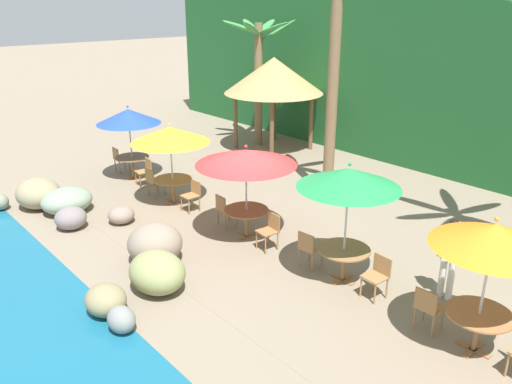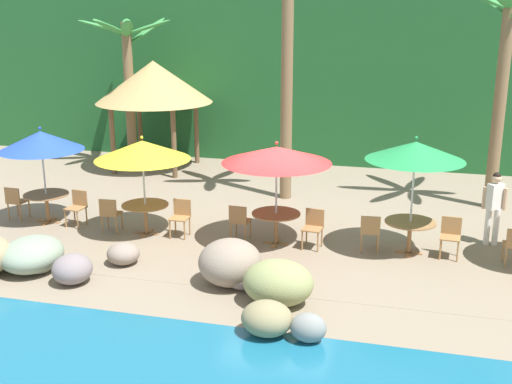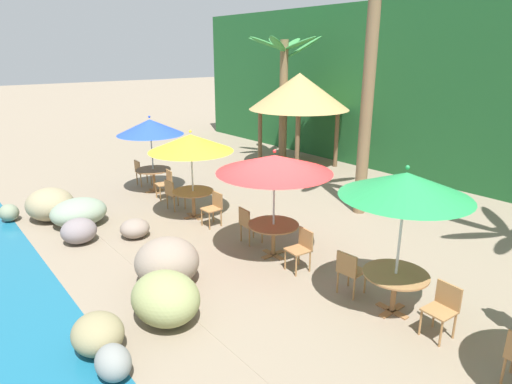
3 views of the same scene
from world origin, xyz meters
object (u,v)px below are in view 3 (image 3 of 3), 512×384
Objects in this scene: umbrella_red at (274,164)px; umbrella_yellow at (191,143)px; umbrella_green at (406,185)px; dining_table_green at (395,280)px; dining_table_red at (273,229)px; palm_tree_second at (371,55)px; chair_blue_seaward at (166,182)px; palapa_hut at (299,92)px; chair_yellow_seaward at (214,206)px; chair_green_inland at (349,270)px; chair_green_seaward at (443,306)px; dining_table_yellow at (193,195)px; chair_red_seaward at (301,247)px; dining_table_blue at (153,173)px; chair_yellow_inland at (173,193)px; chair_blue_inland at (141,171)px; umbrella_blue at (150,127)px; chair_red_inland at (248,223)px; palm_tree_nearest at (283,75)px.

umbrella_yellow is at bearing -177.59° from umbrella_red.
umbrella_green is 2.38× the size of dining_table_green.
dining_table_red is 1.00× the size of dining_table_green.
palm_tree_second is at bearing 134.93° from umbrella_green.
palapa_hut reaches higher than chair_blue_seaward.
chair_yellow_seaward is 0.33× the size of umbrella_green.
chair_blue_seaward reaches higher than dining_table_red.
chair_green_seaward is at bearing 6.61° from chair_green_inland.
dining_table_yellow is (1.89, -0.18, 0.10)m from chair_blue_seaward.
chair_green_seaward is at bearing 3.53° from chair_red_seaward.
umbrella_red is at bearing -0.60° from dining_table_blue.
chair_yellow_inland is (-1.69, -0.26, 0.00)m from chair_yellow_seaward.
chair_yellow_seaward and chair_yellow_inland have the same top height.
dining_table_green is at bearing 2.11° from chair_yellow_seaward.
palapa_hut is (0.44, 5.91, 2.23)m from dining_table_blue.
chair_blue_seaward is 2.74m from chair_yellow_seaward.
chair_red_seaward is at bearing 2.04° from dining_table_yellow.
umbrella_blue is at bearing 3.07° from chair_blue_inland.
umbrella_blue is at bearing 178.95° from chair_red_inland.
chair_green_seaward and chair_green_inland have the same top height.
palapa_hut is at bearing 132.28° from dining_table_red.
umbrella_red is at bearing 179.90° from chair_green_inland.
palm_tree_nearest is at bearing -178.58° from palapa_hut.
umbrella_red reaches higher than chair_yellow_seaward.
dining_table_green is at bearing 11.20° from chair_green_inland.
umbrella_blue reaches higher than chair_green_inland.
chair_red_inland is 5.25m from palm_tree_second.
dining_table_yellow is at bearing -4.02° from umbrella_blue.
dining_table_yellow is 0.17× the size of palm_tree_second.
dining_table_green is at bearing -34.75° from palapa_hut.
chair_blue_seaward is 1.00× the size of chair_yellow_inland.
chair_blue_seaward is at bearing -179.19° from dining_table_green.
umbrella_red is at bearing 2.05° from chair_red_inland.
umbrella_yellow is 0.91× the size of umbrella_green.
umbrella_blue reaches higher than chair_yellow_inland.
palm_tree_nearest reaches higher than umbrella_green.
chair_red_seaward is (3.13, 0.04, 0.00)m from chair_yellow_seaward.
umbrella_green is at bearing 3.76° from chair_yellow_inland.
umbrella_green is at bearing -45.07° from palm_tree_second.
umbrella_red is 1.47m from dining_table_red.
umbrella_blue is at bearing -85.70° from palm_tree_nearest.
umbrella_blue is 3.92m from chair_yellow_seaward.
palm_tree_nearest is (-10.12, 5.76, 2.91)m from chair_green_seaward.
chair_blue_inland is 0.23× the size of palapa_hut.
dining_table_blue is at bearing -145.78° from palm_tree_second.
chair_blue_inland is at bearing -102.23° from palapa_hut.
chair_yellow_inland is 6.93m from dining_table_green.
palm_tree_second is at bearing 141.37° from chair_green_seaward.
palm_tree_nearest is (-6.31, 5.95, 1.34)m from umbrella_red.
dining_table_red is (3.97, 0.29, 0.10)m from chair_yellow_inland.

